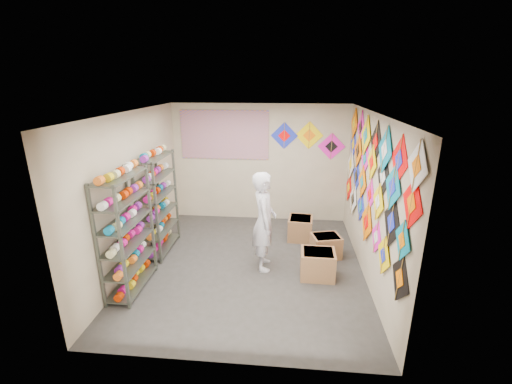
# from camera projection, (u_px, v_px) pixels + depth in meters

# --- Properties ---
(ground) EXTENTS (4.50, 4.50, 0.00)m
(ground) POSITION_uv_depth(u_px,v_px,m) (249.00, 265.00, 6.17)
(ground) COLOR #312E2B
(room_walls) EXTENTS (4.50, 4.50, 4.50)m
(room_walls) POSITION_uv_depth(u_px,v_px,m) (248.00, 178.00, 5.66)
(room_walls) COLOR #B8A78C
(room_walls) RESTS_ON ground
(shelf_rack_front) EXTENTS (0.40, 1.10, 1.90)m
(shelf_rack_front) POSITION_uv_depth(u_px,v_px,m) (127.00, 233.00, 5.23)
(shelf_rack_front) COLOR #4C5147
(shelf_rack_front) RESTS_ON ground
(shelf_rack_back) EXTENTS (0.40, 1.10, 1.90)m
(shelf_rack_back) POSITION_uv_depth(u_px,v_px,m) (158.00, 204.00, 6.46)
(shelf_rack_back) COLOR #4C5147
(shelf_rack_back) RESTS_ON ground
(string_spools) EXTENTS (0.12, 2.36, 0.12)m
(string_spools) POSITION_uv_depth(u_px,v_px,m) (143.00, 212.00, 5.82)
(string_spools) COLOR #E0118A
(string_spools) RESTS_ON ground
(kite_wall_display) EXTENTS (0.06, 4.30, 2.07)m
(kite_wall_display) POSITION_uv_depth(u_px,v_px,m) (371.00, 178.00, 5.50)
(kite_wall_display) COLOR black
(kite_wall_display) RESTS_ON room_walls
(back_wall_kites) EXTENTS (1.66, 0.02, 0.85)m
(back_wall_kites) POSITION_uv_depth(u_px,v_px,m) (308.00, 139.00, 7.59)
(back_wall_kites) COLOR #1B2AC1
(back_wall_kites) RESTS_ON room_walls
(poster) EXTENTS (2.00, 0.01, 1.10)m
(poster) POSITION_uv_depth(u_px,v_px,m) (224.00, 135.00, 7.73)
(poster) COLOR #6C54B7
(poster) RESTS_ON room_walls
(shopkeeper) EXTENTS (0.73, 0.57, 1.75)m
(shopkeeper) POSITION_uv_depth(u_px,v_px,m) (264.00, 221.00, 5.87)
(shopkeeper) COLOR silver
(shopkeeper) RESTS_ON ground
(carton_a) EXTENTS (0.58, 0.48, 0.47)m
(carton_a) POSITION_uv_depth(u_px,v_px,m) (318.00, 264.00, 5.75)
(carton_a) COLOR #966841
(carton_a) RESTS_ON ground
(carton_b) EXTENTS (0.60, 0.53, 0.42)m
(carton_b) POSITION_uv_depth(u_px,v_px,m) (326.00, 246.00, 6.43)
(carton_b) COLOR #966841
(carton_b) RESTS_ON ground
(carton_c) EXTENTS (0.53, 0.57, 0.47)m
(carton_c) POSITION_uv_depth(u_px,v_px,m) (300.00, 228.00, 7.15)
(carton_c) COLOR #966841
(carton_c) RESTS_ON ground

